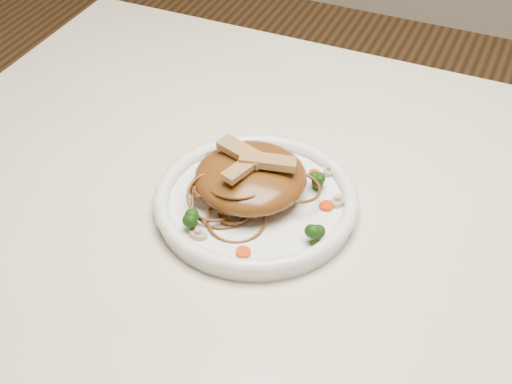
% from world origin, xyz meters
% --- Properties ---
extents(table, '(1.20, 0.80, 0.75)m').
position_xyz_m(table, '(0.00, 0.00, 0.65)').
color(table, beige).
rests_on(table, ground).
extents(plate, '(0.32, 0.32, 0.02)m').
position_xyz_m(plate, '(-0.08, -0.04, 0.76)').
color(plate, white).
rests_on(plate, table).
extents(noodle_mound, '(0.15, 0.15, 0.05)m').
position_xyz_m(noodle_mound, '(-0.09, -0.03, 0.79)').
color(noodle_mound, '#5A2E11').
rests_on(noodle_mound, plate).
extents(chicken_a, '(0.07, 0.04, 0.01)m').
position_xyz_m(chicken_a, '(-0.07, -0.03, 0.82)').
color(chicken_a, tan).
rests_on(chicken_a, noodle_mound).
extents(chicken_b, '(0.07, 0.04, 0.01)m').
position_xyz_m(chicken_b, '(-0.11, -0.02, 0.82)').
color(chicken_b, tan).
rests_on(chicken_b, noodle_mound).
extents(chicken_c, '(0.04, 0.06, 0.01)m').
position_xyz_m(chicken_c, '(-0.09, -0.05, 0.82)').
color(chicken_c, tan).
rests_on(chicken_c, noodle_mound).
extents(broccoli_0, '(0.02, 0.02, 0.03)m').
position_xyz_m(broccoli_0, '(-0.02, 0.02, 0.78)').
color(broccoli_0, '#13380B').
rests_on(broccoli_0, plate).
extents(broccoli_1, '(0.03, 0.03, 0.03)m').
position_xyz_m(broccoli_1, '(-0.16, 0.01, 0.78)').
color(broccoli_1, '#13380B').
rests_on(broccoli_1, plate).
extents(broccoli_2, '(0.03, 0.03, 0.03)m').
position_xyz_m(broccoli_2, '(-0.13, -0.12, 0.78)').
color(broccoli_2, '#13380B').
rests_on(broccoli_2, plate).
extents(broccoli_3, '(0.04, 0.04, 0.03)m').
position_xyz_m(broccoli_3, '(0.02, -0.08, 0.78)').
color(broccoli_3, '#13380B').
rests_on(broccoli_3, plate).
extents(carrot_0, '(0.02, 0.02, 0.00)m').
position_xyz_m(carrot_0, '(-0.03, 0.04, 0.77)').
color(carrot_0, '#C74007').
rests_on(carrot_0, plate).
extents(carrot_1, '(0.03, 0.03, 0.00)m').
position_xyz_m(carrot_1, '(-0.16, -0.04, 0.77)').
color(carrot_1, '#C74007').
rests_on(carrot_1, plate).
extents(carrot_2, '(0.02, 0.02, 0.00)m').
position_xyz_m(carrot_2, '(0.01, -0.02, 0.77)').
color(carrot_2, '#C74007').
rests_on(carrot_2, plate).
extents(carrot_3, '(0.03, 0.03, 0.00)m').
position_xyz_m(carrot_3, '(-0.13, 0.04, 0.77)').
color(carrot_3, '#C74007').
rests_on(carrot_3, plate).
extents(carrot_4, '(0.02, 0.02, 0.00)m').
position_xyz_m(carrot_4, '(-0.06, -0.13, 0.77)').
color(carrot_4, '#C74007').
rests_on(carrot_4, plate).
extents(mushroom_0, '(0.03, 0.03, 0.01)m').
position_xyz_m(mushroom_0, '(-0.12, -0.13, 0.77)').
color(mushroom_0, beige).
rests_on(mushroom_0, plate).
extents(mushroom_1, '(0.03, 0.03, 0.01)m').
position_xyz_m(mushroom_1, '(0.02, -0.00, 0.77)').
color(mushroom_1, beige).
rests_on(mushroom_1, plate).
extents(mushroom_2, '(0.03, 0.03, 0.01)m').
position_xyz_m(mushroom_2, '(-0.17, 0.01, 0.77)').
color(mushroom_2, beige).
rests_on(mushroom_2, plate).
extents(mushroom_3, '(0.02, 0.02, 0.01)m').
position_xyz_m(mushroom_3, '(-0.01, 0.05, 0.77)').
color(mushroom_3, beige).
rests_on(mushroom_3, plate).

